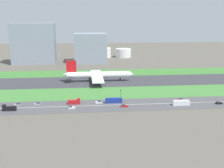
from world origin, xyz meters
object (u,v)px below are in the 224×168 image
(airliner, at_px, (97,75))
(car_1, at_px, (37,104))
(truck_1, at_px, (9,108))
(fuel_tank_west, at_px, (103,53))
(car_2, at_px, (219,103))
(car_6, at_px, (124,106))
(terminal_building, at_px, (34,44))
(bus_0, at_px, (181,103))
(bus_1, at_px, (114,100))
(car_0, at_px, (71,107))
(truck_0, at_px, (74,102))
(fuel_tank_centre, at_px, (123,53))
(car_5, at_px, (180,100))
(hangar_building, at_px, (90,48))
(car_4, at_px, (99,102))
(traffic_light, at_px, (121,94))
(car_3, at_px, (18,104))

(airliner, bearing_deg, car_1, -122.78)
(truck_1, bearing_deg, car_1, -148.10)
(fuel_tank_west, bearing_deg, car_2, -75.36)
(car_6, xyz_separation_m, fuel_tank_west, (3.16, 237.00, 6.13))
(terminal_building, bearing_deg, fuel_tank_west, 26.17)
(airliner, distance_m, bus_0, 94.13)
(airliner, height_order, bus_1, airliner)
(car_0, bearing_deg, car_6, -180.00)
(bus_0, relative_size, truck_0, 1.38)
(car_0, distance_m, fuel_tank_centre, 246.37)
(truck_1, xyz_separation_m, bus_1, (67.86, 10.00, 0.15))
(car_2, bearing_deg, car_5, -22.89)
(truck_1, distance_m, bus_0, 112.35)
(truck_0, bearing_deg, hangar_building, 84.97)
(terminal_building, xyz_separation_m, fuel_tank_centre, (120.80, 45.00, -18.99))
(car_4, height_order, truck_0, truck_0)
(bus_1, relative_size, car_4, 2.64)
(fuel_tank_west, xyz_separation_m, fuel_tank_centre, (29.23, 0.00, -0.77))
(car_1, bearing_deg, car_6, -9.83)
(car_6, height_order, terminal_building, terminal_building)
(car_2, height_order, car_4, same)
(car_1, relative_size, fuel_tank_west, 0.20)
(traffic_light, height_order, hangar_building, hangar_building)
(car_1, distance_m, fuel_tank_west, 235.10)
(car_4, relative_size, terminal_building, 0.08)
(terminal_building, bearing_deg, hangar_building, 0.00)
(car_6, distance_m, car_0, 34.69)
(fuel_tank_centre, bearing_deg, car_1, -111.65)
(truck_1, xyz_separation_m, bus_0, (112.35, 0.00, 0.15))
(airliner, bearing_deg, car_0, -104.90)
(terminal_building, relative_size, fuel_tank_centre, 2.33)
(car_2, xyz_separation_m, car_4, (-81.23, 10.00, 0.00))
(car_4, bearing_deg, fuel_tank_west, 85.13)
(truck_0, bearing_deg, car_5, 0.00)
(car_3, xyz_separation_m, fuel_tank_west, (73.84, 227.00, 6.13))
(car_0, height_order, fuel_tank_centre, fuel_tank_centre)
(car_3, relative_size, car_5, 1.00)
(truck_1, bearing_deg, hangar_building, -106.50)
(car_5, xyz_separation_m, fuel_tank_centre, (-8.98, 227.00, 5.36))
(truck_1, bearing_deg, fuel_tank_west, -107.99)
(car_2, bearing_deg, airliner, -44.64)
(car_1, distance_m, car_4, 41.56)
(car_3, relative_size, truck_0, 0.52)
(car_4, relative_size, fuel_tank_centre, 0.19)
(car_6, bearing_deg, fuel_tank_west, -90.76)
(car_2, bearing_deg, truck_0, -5.83)
(traffic_light, bearing_deg, bus_1, -126.37)
(airliner, relative_size, traffic_light, 9.03)
(bus_0, height_order, car_4, bus_0)
(car_6, relative_size, terminal_building, 0.08)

